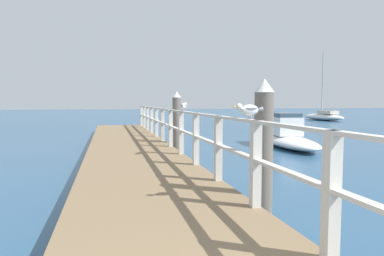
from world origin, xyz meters
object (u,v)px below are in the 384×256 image
object	(u,v)px
seagull_foreground	(249,109)
boat_1	(285,135)
dock_piling_near	(263,149)
dock_piling_far	(177,122)
seagull_background	(184,106)
boat_0	(324,116)

from	to	relation	value
seagull_foreground	boat_1	size ratio (longest dim) A/B	0.09
dock_piling_near	boat_1	size ratio (longest dim) A/B	0.41
dock_piling_far	seagull_foreground	bearing A→B (deg)	-93.14
seagull_foreground	seagull_background	size ratio (longest dim) A/B	1.04
boat_0	boat_1	world-z (taller)	boat_0
dock_piling_far	seagull_foreground	distance (m)	7.10
seagull_foreground	boat_1	bearing A→B (deg)	-46.68
boat_0	seagull_background	bearing A→B (deg)	-133.81
seagull_foreground	boat_0	world-z (taller)	boat_0
dock_piling_near	seagull_background	bearing A→B (deg)	95.61
dock_piling_far	boat_0	xyz separation A→B (m)	(17.08, 16.98, -0.67)
dock_piling_near	boat_0	bearing A→B (deg)	54.20
dock_piling_far	seagull_foreground	xyz separation A→B (m)	(-0.39, -7.07, 0.59)
seagull_foreground	dock_piling_far	bearing A→B (deg)	-18.39
dock_piling_near	boat_0	size ratio (longest dim) A/B	0.33
seagull_foreground	dock_piling_near	bearing A→B (deg)	-61.83
seagull_background	boat_0	bearing A→B (deg)	73.62
dock_piling_far	boat_1	distance (m)	4.65
dock_piling_near	boat_1	world-z (taller)	dock_piling_near
dock_piling_near	seagull_background	size ratio (longest dim) A/B	4.60
dock_piling_far	boat_1	xyz separation A→B (m)	(4.51, 0.94, -0.62)
dock_piling_far	seagull_background	xyz separation A→B (m)	(-0.38, -2.86, 0.59)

